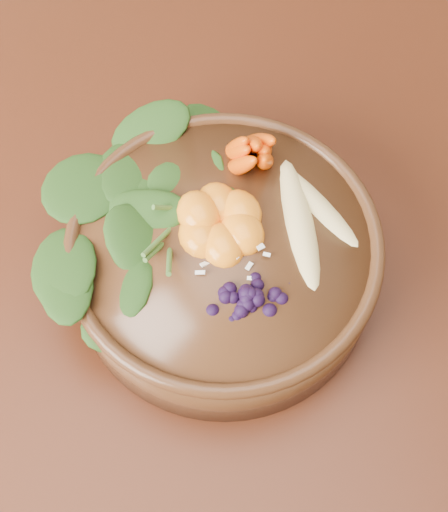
{
  "coord_description": "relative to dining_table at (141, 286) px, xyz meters",
  "views": [
    {
      "loc": [
        -0.05,
        -0.35,
        1.4
      ],
      "look_at": [
        0.07,
        -0.07,
        0.8
      ],
      "focal_mm": 50.0,
      "sensor_mm": 36.0,
      "label": 1
    }
  ],
  "objects": [
    {
      "name": "dining_table",
      "position": [
        0.0,
        0.0,
        0.0
      ],
      "size": [
        1.6,
        0.9,
        0.75
      ],
      "color": "#331C0C",
      "rests_on": "ground"
    },
    {
      "name": "stoneware_bowl",
      "position": [
        0.07,
        -0.07,
        0.13
      ],
      "size": [
        0.32,
        0.32,
        0.08
      ],
      "primitive_type": "cylinder",
      "rotation": [
        0.0,
        0.0,
        -0.1
      ],
      "color": "#4E2E19",
      "rests_on": "dining_table"
    },
    {
      "name": "mandarin_cluster",
      "position": [
        0.08,
        -0.05,
        0.19
      ],
      "size": [
        0.09,
        0.1,
        0.03
      ],
      "primitive_type": null,
      "rotation": [
        0.0,
        0.0,
        -0.1
      ],
      "color": "orange",
      "rests_on": "stoneware_bowl"
    },
    {
      "name": "banana_halves",
      "position": [
        0.16,
        -0.07,
        0.19
      ],
      "size": [
        0.09,
        0.16,
        0.03
      ],
      "rotation": [
        0.0,
        0.0,
        -0.1
      ],
      "color": "#E0CC84",
      "rests_on": "stoneware_bowl"
    },
    {
      "name": "kale_heap",
      "position": [
        0.03,
        -0.0,
        0.19
      ],
      "size": [
        0.21,
        0.19,
        0.04
      ],
      "primitive_type": null,
      "rotation": [
        0.0,
        0.0,
        -0.1
      ],
      "color": "#244A16",
      "rests_on": "stoneware_bowl"
    },
    {
      "name": "carrot_cluster",
      "position": [
        0.13,
        0.0,
        0.21
      ],
      "size": [
        0.07,
        0.07,
        0.08
      ],
      "primitive_type": null,
      "rotation": [
        0.0,
        0.0,
        -0.1
      ],
      "color": "#EB4B03",
      "rests_on": "stoneware_bowl"
    },
    {
      "name": "ground",
      "position": [
        0.0,
        0.0,
        -0.66
      ],
      "size": [
        4.0,
        4.0,
        0.0
      ],
      "primitive_type": "plane",
      "color": "#381E0F",
      "rests_on": "ground"
    },
    {
      "name": "coconut_flakes",
      "position": [
        0.07,
        -0.09,
        0.18
      ],
      "size": [
        0.1,
        0.08,
        0.01
      ],
      "primitive_type": null,
      "rotation": [
        0.0,
        0.0,
        -0.1
      ],
      "color": "white",
      "rests_on": "stoneware_bowl"
    },
    {
      "name": "blueberry_pile",
      "position": [
        0.07,
        -0.13,
        0.19
      ],
      "size": [
        0.14,
        0.11,
        0.04
      ],
      "primitive_type": null,
      "rotation": [
        0.0,
        0.0,
        -0.1
      ],
      "color": "black",
      "rests_on": "stoneware_bowl"
    }
  ]
}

